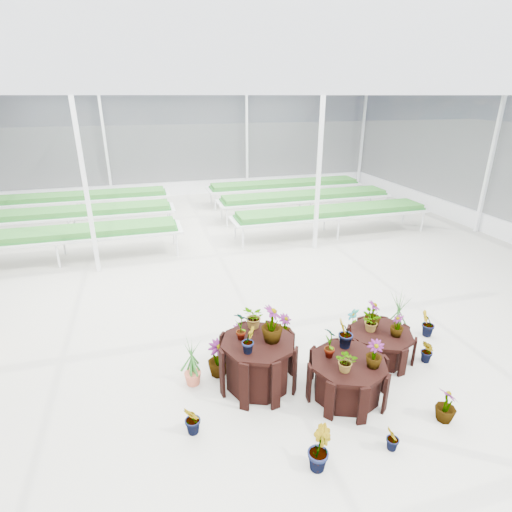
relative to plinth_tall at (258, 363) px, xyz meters
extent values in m
plane|color=gray|center=(0.27, 1.28, -0.40)|extent=(24.00, 24.00, 0.00)
cylinder|color=black|center=(0.00, 0.00, 0.00)|extent=(1.35, 1.35, 0.80)
cylinder|color=black|center=(1.20, -0.60, -0.09)|extent=(1.29, 1.29, 0.62)
cylinder|color=black|center=(2.20, 0.10, -0.15)|extent=(1.24, 1.24, 0.49)
imported|color=#296725|center=(-0.22, 0.11, 0.64)|extent=(0.30, 0.30, 0.47)
imported|color=#296725|center=(0.20, -0.05, 0.68)|extent=(0.40, 0.40, 0.57)
imported|color=#296725|center=(0.05, 0.36, 0.59)|extent=(0.36, 0.40, 0.39)
imported|color=#296725|center=(-0.20, -0.22, 0.60)|extent=(0.28, 0.28, 0.40)
imported|color=#296725|center=(0.98, -0.43, 0.47)|extent=(0.25, 0.31, 0.51)
imported|color=#296725|center=(1.47, -0.80, 0.43)|extent=(0.33, 0.33, 0.42)
imported|color=#296725|center=(1.29, -0.28, 0.47)|extent=(0.36, 0.34, 0.51)
imported|color=#296725|center=(1.05, -0.78, 0.38)|extent=(0.39, 0.37, 0.33)
imported|color=#296725|center=(2.03, 0.21, 0.27)|extent=(0.41, 0.42, 0.36)
imported|color=#296725|center=(2.37, -0.05, 0.29)|extent=(0.28, 0.28, 0.39)
imported|color=#296725|center=(2.13, 0.31, 0.33)|extent=(0.36, 0.36, 0.48)
imported|color=#296725|center=(-1.10, -0.72, -0.16)|extent=(0.26, 0.30, 0.49)
imported|color=#296725|center=(-0.55, 0.41, -0.10)|extent=(0.45, 0.45, 0.61)
imported|color=#296725|center=(0.28, -1.63, -0.11)|extent=(0.37, 0.40, 0.59)
imported|color=#296725|center=(1.28, -1.67, -0.21)|extent=(0.26, 0.27, 0.38)
imported|color=#296725|center=(2.29, -1.42, -0.15)|extent=(0.33, 0.33, 0.50)
imported|color=#296725|center=(2.89, -0.26, -0.18)|extent=(0.25, 0.29, 0.44)
imported|color=#296725|center=(3.40, 0.43, -0.14)|extent=(0.32, 0.27, 0.52)
imported|color=#296725|center=(2.10, 0.87, -0.13)|extent=(0.28, 0.33, 0.54)
imported|color=#296725|center=(0.82, 1.06, -0.15)|extent=(0.39, 0.39, 0.50)
imported|color=#296725|center=(-0.08, 0.78, -0.10)|extent=(0.47, 0.47, 0.60)
camera|label=1|loc=(-1.41, -4.84, 3.80)|focal=28.00mm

